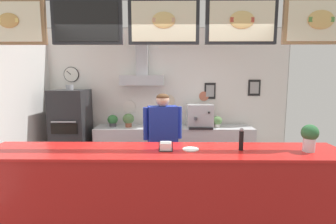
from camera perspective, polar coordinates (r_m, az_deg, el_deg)
name	(u,v)px	position (r m, az deg, el deg)	size (l,w,h in m)	color
ground_plane	(164,223)	(3.64, -0.82, -23.64)	(6.12, 6.12, 0.00)	#514C47
back_wall_assembly	(166,94)	(5.29, -0.52, 4.13)	(5.10, 2.55, 2.92)	#9E9E99
service_counter	(164,195)	(3.09, -1.00, -18.25)	(4.07, 0.70, 1.09)	#B21916
back_prep_counter	(174,149)	(5.26, 1.35, -8.25)	(3.17, 0.55, 0.91)	silver
pizza_oven	(72,131)	(5.40, -20.80, -4.12)	(0.65, 0.72, 1.76)	#232326
shop_worker	(163,142)	(4.05, -1.18, -6.66)	(0.60, 0.31, 1.65)	#232328
espresso_machine	(200,116)	(5.12, 7.16, -0.89)	(0.51, 0.47, 0.46)	silver
potted_basil	(113,120)	(5.29, -12.32, -1.81)	(0.21, 0.21, 0.24)	#4C4C51
potted_oregano	(128,119)	(5.16, -8.89, -1.66)	(0.23, 0.23, 0.27)	#9E563D
potted_thyme	(217,121)	(5.18, 11.01, -2.05)	(0.20, 0.20, 0.22)	beige
condiment_plate	(191,149)	(2.91, 5.12, -8.32)	(0.19, 0.19, 0.01)	white
pepper_grinder	(241,139)	(2.96, 16.14, -5.90)	(0.05, 0.05, 0.26)	black
basil_vase	(310,137)	(3.19, 29.21, -4.96)	(0.18, 0.18, 0.30)	silver
napkin_holder	(166,147)	(2.87, -0.50, -7.78)	(0.16, 0.15, 0.10)	#262628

